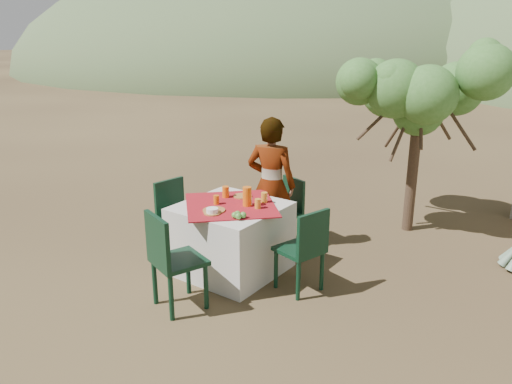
# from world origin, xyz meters

# --- Properties ---
(ground) EXTENTS (160.00, 160.00, 0.00)m
(ground) POSITION_xyz_m (0.00, 0.00, 0.00)
(ground) COLOR #382719
(ground) RESTS_ON ground
(table) EXTENTS (1.30, 1.30, 0.76)m
(table) POSITION_xyz_m (0.11, -0.31, 0.38)
(table) COLOR beige
(table) RESTS_ON ground
(chair_far) EXTENTS (0.49, 0.49, 0.83)m
(chair_far) POSITION_xyz_m (0.22, 0.65, 0.46)
(chair_far) COLOR black
(chair_far) RESTS_ON ground
(chair_near) EXTENTS (0.56, 0.56, 0.95)m
(chair_near) POSITION_xyz_m (0.17, -1.27, 0.53)
(chair_near) COLOR black
(chair_near) RESTS_ON ground
(chair_left) EXTENTS (0.46, 0.46, 0.88)m
(chair_left) POSITION_xyz_m (-0.69, -0.32, 0.49)
(chair_left) COLOR black
(chair_left) RESTS_ON ground
(chair_right) EXTENTS (0.50, 0.50, 0.88)m
(chair_right) POSITION_xyz_m (1.01, -0.26, 0.49)
(chair_right) COLOR black
(chair_right) RESTS_ON ground
(person) EXTENTS (0.67, 0.52, 1.60)m
(person) POSITION_xyz_m (0.14, 0.42, 0.80)
(person) COLOR #8C6651
(person) RESTS_ON ground
(shrub_tree) EXTENTS (1.80, 1.77, 2.12)m
(shrub_tree) POSITION_xyz_m (1.33, 2.06, 1.67)
(shrub_tree) COLOR #473423
(shrub_tree) RESTS_ON ground
(hill_near_left) EXTENTS (40.00, 40.00, 16.00)m
(hill_near_left) POSITION_xyz_m (-18.00, 30.00, 0.00)
(hill_near_left) COLOR #3C522E
(hill_near_left) RESTS_ON ground
(plate_far) EXTENTS (0.21, 0.21, 0.01)m
(plate_far) POSITION_xyz_m (0.06, -0.02, 0.77)
(plate_far) COLOR brown
(plate_far) RESTS_ON table
(plate_near) EXTENTS (0.23, 0.23, 0.01)m
(plate_near) POSITION_xyz_m (0.11, -0.57, 0.77)
(plate_near) COLOR brown
(plate_near) RESTS_ON table
(glass_far) EXTENTS (0.08, 0.08, 0.12)m
(glass_far) POSITION_xyz_m (-0.08, -0.15, 0.82)
(glass_far) COLOR orange
(glass_far) RESTS_ON table
(glass_near) EXTENTS (0.06, 0.06, 0.10)m
(glass_near) POSITION_xyz_m (-0.01, -0.39, 0.81)
(glass_near) COLOR orange
(glass_near) RESTS_ON table
(juice_pitcher) EXTENTS (0.09, 0.09, 0.20)m
(juice_pitcher) POSITION_xyz_m (0.28, -0.24, 0.86)
(juice_pitcher) COLOR orange
(juice_pitcher) RESTS_ON table
(bowl_plate) EXTENTS (0.17, 0.17, 0.01)m
(bowl_plate) POSITION_xyz_m (0.14, -0.64, 0.77)
(bowl_plate) COLOR brown
(bowl_plate) RESTS_ON table
(white_bowl) EXTENTS (0.12, 0.12, 0.04)m
(white_bowl) POSITION_xyz_m (0.14, -0.64, 0.80)
(white_bowl) COLOR white
(white_bowl) RESTS_ON bowl_plate
(jar_left) EXTENTS (0.06, 0.06, 0.10)m
(jar_left) POSITION_xyz_m (0.42, -0.24, 0.81)
(jar_left) COLOR orange
(jar_left) RESTS_ON table
(jar_right) EXTENTS (0.07, 0.07, 0.11)m
(jar_right) POSITION_xyz_m (0.36, -0.04, 0.82)
(jar_right) COLOR orange
(jar_right) RESTS_ON table
(napkin_holder) EXTENTS (0.08, 0.05, 0.09)m
(napkin_holder) POSITION_xyz_m (0.28, -0.22, 0.81)
(napkin_holder) COLOR white
(napkin_holder) RESTS_ON table
(fruit_cluster) EXTENTS (0.13, 0.12, 0.06)m
(fruit_cluster) POSITION_xyz_m (0.44, -0.58, 0.79)
(fruit_cluster) COLOR #518D33
(fruit_cluster) RESTS_ON table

